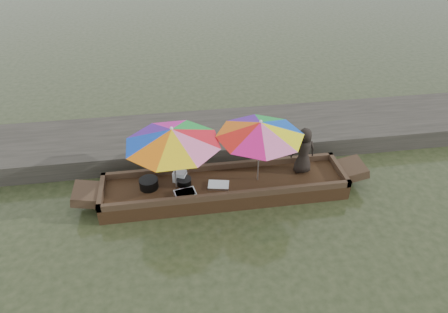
{
  "coord_description": "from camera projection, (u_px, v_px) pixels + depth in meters",
  "views": [
    {
      "loc": [
        -1.11,
        -7.05,
        5.93
      ],
      "look_at": [
        0.0,
        0.1,
        1.0
      ],
      "focal_mm": 32.0,
      "sensor_mm": 36.0,
      "label": 1
    }
  ],
  "objects": [
    {
      "name": "supply_bag",
      "position": [
        180.0,
        176.0,
        9.02
      ],
      "size": [
        0.34,
        0.31,
        0.26
      ],
      "primitive_type": "cube",
      "rotation": [
        0.0,
        0.0,
        -0.39
      ],
      "color": "silver",
      "rests_on": "boat_hull"
    },
    {
      "name": "cooking_pot",
      "position": [
        149.0,
        184.0,
        8.83
      ],
      "size": [
        0.42,
        0.42,
        0.22
      ],
      "primitive_type": "cylinder",
      "color": "black",
      "rests_on": "boat_hull"
    },
    {
      "name": "tray_crayfish",
      "position": [
        185.0,
        194.0,
        8.64
      ],
      "size": [
        0.51,
        0.4,
        0.09
      ],
      "primitive_type": "cube",
      "rotation": [
        0.0,
        0.0,
        0.18
      ],
      "color": "silver",
      "rests_on": "boat_hull"
    },
    {
      "name": "umbrella_stern",
      "position": [
        259.0,
        151.0,
        8.7
      ],
      "size": [
        2.09,
        2.09,
        1.55
      ],
      "primitive_type": null,
      "rotation": [
        0.0,
        0.0,
        -0.1
      ],
      "color": "blue",
      "rests_on": "boat_hull"
    },
    {
      "name": "water",
      "position": [
        225.0,
        195.0,
        9.24
      ],
      "size": [
        80.0,
        80.0,
        0.0
      ],
      "primitive_type": "plane",
      "color": "#273119",
      "rests_on": "ground"
    },
    {
      "name": "charcoal_grill",
      "position": [
        184.0,
        182.0,
        8.94
      ],
      "size": [
        0.31,
        0.31,
        0.15
      ],
      "primitive_type": "cylinder",
      "color": "black",
      "rests_on": "boat_hull"
    },
    {
      "name": "tray_scallop",
      "position": [
        219.0,
        185.0,
        8.91
      ],
      "size": [
        0.52,
        0.41,
        0.06
      ],
      "primitive_type": "cube",
      "rotation": [
        0.0,
        0.0,
        -0.21
      ],
      "color": "silver",
      "rests_on": "boat_hull"
    },
    {
      "name": "dock",
      "position": [
        212.0,
        136.0,
        10.89
      ],
      "size": [
        22.0,
        2.2,
        0.5
      ],
      "primitive_type": "cube",
      "color": "#2D2B26",
      "rests_on": "ground"
    },
    {
      "name": "boat_hull",
      "position": [
        225.0,
        189.0,
        9.14
      ],
      "size": [
        5.53,
        1.2,
        0.35
      ],
      "primitive_type": "cube",
      "color": "black",
      "rests_on": "water"
    },
    {
      "name": "vendor",
      "position": [
        304.0,
        151.0,
        9.1
      ],
      "size": [
        0.56,
        0.37,
        1.14
      ],
      "primitive_type": "imported",
      "rotation": [
        0.0,
        0.0,
        3.15
      ],
      "color": "black",
      "rests_on": "boat_hull"
    },
    {
      "name": "umbrella_bow",
      "position": [
        174.0,
        159.0,
        8.47
      ],
      "size": [
        2.64,
        2.64,
        1.55
      ],
      "primitive_type": null,
      "rotation": [
        0.0,
        0.0,
        -0.36
      ],
      "color": "red",
      "rests_on": "boat_hull"
    }
  ]
}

